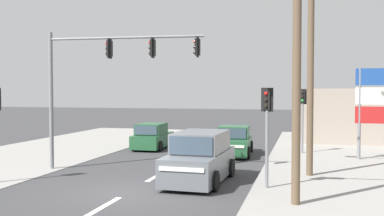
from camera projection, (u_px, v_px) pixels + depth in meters
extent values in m
plane|color=#3A3A3D|center=(129.00, 192.00, 15.28)|extent=(140.00, 140.00, 0.00)
cube|color=silver|center=(103.00, 207.00, 13.34)|extent=(0.20, 2.40, 0.01)
cube|color=silver|center=(157.00, 176.00, 18.19)|extent=(0.20, 2.40, 0.01)
cube|color=silver|center=(188.00, 158.00, 23.03)|extent=(0.20, 2.40, 0.01)
cylinder|color=brown|center=(297.00, 51.00, 13.38)|extent=(0.26, 0.26, 9.26)
cylinder|color=brown|center=(311.00, 42.00, 17.99)|extent=(0.26, 0.26, 10.84)
cylinder|color=slate|center=(51.00, 101.00, 19.70)|extent=(0.18, 0.18, 6.00)
cylinder|color=slate|center=(125.00, 38.00, 18.97)|extent=(6.79, 0.53, 0.11)
cube|color=black|center=(110.00, 49.00, 19.11)|extent=(0.22, 0.27, 0.68)
cube|color=black|center=(110.00, 49.00, 19.11)|extent=(0.07, 0.44, 0.84)
sphere|color=red|center=(107.00, 44.00, 19.12)|extent=(0.13, 0.13, 0.13)
sphere|color=black|center=(107.00, 49.00, 19.13)|extent=(0.13, 0.13, 0.13)
sphere|color=black|center=(107.00, 54.00, 19.14)|extent=(0.13, 0.13, 0.13)
cube|color=black|center=(153.00, 48.00, 18.76)|extent=(0.22, 0.27, 0.68)
cube|color=black|center=(153.00, 48.00, 18.76)|extent=(0.07, 0.44, 0.84)
sphere|color=red|center=(150.00, 43.00, 18.77)|extent=(0.13, 0.13, 0.13)
sphere|color=black|center=(150.00, 48.00, 18.78)|extent=(0.13, 0.13, 0.13)
sphere|color=black|center=(150.00, 53.00, 18.79)|extent=(0.13, 0.13, 0.13)
cube|color=black|center=(198.00, 47.00, 18.41)|extent=(0.22, 0.27, 0.68)
cube|color=black|center=(198.00, 47.00, 18.41)|extent=(0.07, 0.44, 0.84)
sphere|color=red|center=(195.00, 42.00, 18.42)|extent=(0.13, 0.13, 0.13)
sphere|color=black|center=(195.00, 47.00, 18.43)|extent=(0.13, 0.13, 0.13)
sphere|color=black|center=(195.00, 52.00, 18.44)|extent=(0.13, 0.13, 0.13)
cylinder|color=slate|center=(267.00, 149.00, 15.82)|extent=(0.12, 0.12, 2.80)
cube|color=black|center=(267.00, 100.00, 15.76)|extent=(0.31, 0.27, 0.68)
cube|color=black|center=(267.00, 100.00, 15.76)|extent=(0.43, 0.16, 0.84)
sphere|color=red|center=(266.00, 93.00, 15.65)|extent=(0.13, 0.13, 0.13)
sphere|color=black|center=(266.00, 100.00, 15.65)|extent=(0.13, 0.13, 0.13)
sphere|color=black|center=(266.00, 106.00, 15.66)|extent=(0.13, 0.13, 0.13)
cylinder|color=slate|center=(302.00, 128.00, 24.75)|extent=(0.12, 0.12, 2.80)
cube|color=black|center=(303.00, 97.00, 24.68)|extent=(0.28, 0.23, 0.68)
cube|color=black|center=(303.00, 97.00, 24.68)|extent=(0.44, 0.09, 0.84)
sphere|color=black|center=(302.00, 93.00, 24.56)|extent=(0.13, 0.13, 0.13)
sphere|color=black|center=(302.00, 97.00, 24.57)|extent=(0.13, 0.13, 0.13)
sphere|color=green|center=(302.00, 101.00, 24.58)|extent=(0.13, 0.13, 0.13)
cylinder|color=slate|center=(359.00, 114.00, 22.44)|extent=(0.16, 0.16, 4.60)
cube|color=#1E4793|center=(378.00, 77.00, 22.17)|extent=(2.10, 0.14, 0.84)
cube|color=silver|center=(378.00, 96.00, 22.20)|extent=(2.10, 0.14, 0.84)
cube|color=red|center=(377.00, 115.00, 22.24)|extent=(2.10, 0.14, 0.84)
cube|color=slate|center=(199.00, 165.00, 16.95)|extent=(2.01, 4.57, 1.00)
cube|color=slate|center=(201.00, 142.00, 17.11)|extent=(1.82, 2.76, 0.76)
cube|color=#384756|center=(191.00, 146.00, 15.80)|extent=(1.58, 0.12, 0.65)
cube|color=#384756|center=(210.00, 138.00, 18.42)|extent=(1.55, 0.12, 0.61)
cube|color=white|center=(181.00, 169.00, 14.77)|extent=(1.56, 0.10, 0.14)
cylinder|color=black|center=(215.00, 181.00, 15.36)|extent=(0.25, 0.73, 0.72)
cylinder|color=black|center=(164.00, 178.00, 15.88)|extent=(0.25, 0.73, 0.72)
cylinder|color=black|center=(231.00, 168.00, 18.04)|extent=(0.25, 0.73, 0.72)
cylinder|color=black|center=(187.00, 166.00, 18.56)|extent=(0.25, 0.73, 0.72)
cube|color=#235633|center=(153.00, 140.00, 26.75)|extent=(1.63, 3.61, 0.76)
cube|color=#235633|center=(151.00, 129.00, 26.43)|extent=(1.50, 1.91, 0.64)
cube|color=#384756|center=(156.00, 128.00, 27.37)|extent=(1.36, 0.07, 0.54)
cube|color=#384756|center=(146.00, 130.00, 25.49)|extent=(1.33, 0.07, 0.51)
cube|color=white|center=(162.00, 134.00, 28.51)|extent=(1.36, 0.05, 0.14)
cylinder|color=black|center=(146.00, 141.00, 28.03)|extent=(0.18, 0.60, 0.60)
cylinder|color=black|center=(171.00, 142.00, 27.65)|extent=(0.18, 0.60, 0.60)
cylinder|color=black|center=(134.00, 145.00, 25.86)|extent=(0.18, 0.60, 0.60)
cylinder|color=black|center=(160.00, 146.00, 25.48)|extent=(0.18, 0.60, 0.60)
cube|color=#235633|center=(234.00, 145.00, 24.13)|extent=(1.94, 4.29, 0.80)
cube|color=#235633|center=(234.00, 132.00, 24.15)|extent=(1.67, 1.99, 0.62)
cube|color=#384756|center=(232.00, 133.00, 23.20)|extent=(1.44, 0.14, 0.53)
cube|color=#384756|center=(236.00, 130.00, 25.10)|extent=(1.41, 0.14, 0.50)
cube|color=white|center=(230.00, 146.00, 22.04)|extent=(1.44, 0.12, 0.14)
cylinder|color=black|center=(248.00, 153.00, 22.70)|extent=(0.23, 0.65, 0.64)
cylinder|color=black|center=(215.00, 152.00, 23.02)|extent=(0.23, 0.65, 0.64)
cylinder|color=black|center=(251.00, 146.00, 25.25)|extent=(0.23, 0.65, 0.64)
cylinder|color=black|center=(221.00, 146.00, 25.57)|extent=(0.23, 0.65, 0.64)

